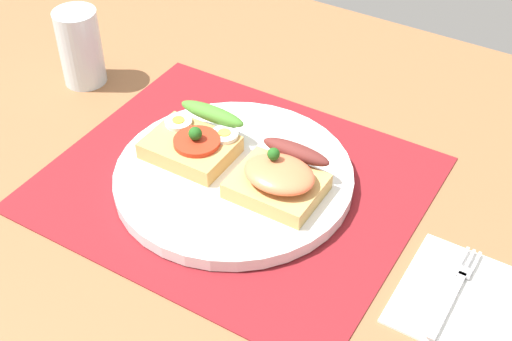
{
  "coord_description": "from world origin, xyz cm",
  "views": [
    {
      "loc": [
        33.65,
        -50.92,
        54.85
      ],
      "look_at": [
        3.0,
        0.0,
        3.36
      ],
      "focal_mm": 49.45,
      "sensor_mm": 36.0,
      "label": 1
    }
  ],
  "objects_px": {
    "plate": "(234,177)",
    "sandwich_egg_tomato": "(196,139)",
    "napkin": "(462,299)",
    "fork": "(455,289)",
    "sandwich_salmon": "(280,177)",
    "drinking_glass": "(80,47)"
  },
  "relations": [
    {
      "from": "drinking_glass",
      "to": "fork",
      "type": "bearing_deg",
      "value": -10.16
    },
    {
      "from": "sandwich_egg_tomato",
      "to": "napkin",
      "type": "relative_size",
      "value": 0.75
    },
    {
      "from": "sandwich_egg_tomato",
      "to": "fork",
      "type": "relative_size",
      "value": 0.78
    },
    {
      "from": "plate",
      "to": "fork",
      "type": "relative_size",
      "value": 2.14
    },
    {
      "from": "fork",
      "to": "drinking_glass",
      "type": "height_order",
      "value": "drinking_glass"
    },
    {
      "from": "fork",
      "to": "sandwich_salmon",
      "type": "bearing_deg",
      "value": 173.47
    },
    {
      "from": "plate",
      "to": "fork",
      "type": "height_order",
      "value": "plate"
    },
    {
      "from": "plate",
      "to": "fork",
      "type": "distance_m",
      "value": 0.28
    },
    {
      "from": "plate",
      "to": "sandwich_egg_tomato",
      "type": "relative_size",
      "value": 2.75
    },
    {
      "from": "plate",
      "to": "drinking_glass",
      "type": "height_order",
      "value": "drinking_glass"
    },
    {
      "from": "sandwich_egg_tomato",
      "to": "drinking_glass",
      "type": "height_order",
      "value": "drinking_glass"
    },
    {
      "from": "plate",
      "to": "fork",
      "type": "bearing_deg",
      "value": -5.35
    },
    {
      "from": "sandwich_salmon",
      "to": "drinking_glass",
      "type": "relative_size",
      "value": 0.93
    },
    {
      "from": "napkin",
      "to": "fork",
      "type": "xyz_separation_m",
      "value": [
        -0.01,
        0.0,
        0.0
      ]
    },
    {
      "from": "sandwich_egg_tomato",
      "to": "sandwich_salmon",
      "type": "xyz_separation_m",
      "value": [
        0.12,
        -0.01,
        0.0
      ]
    },
    {
      "from": "plate",
      "to": "drinking_glass",
      "type": "xyz_separation_m",
      "value": [
        -0.29,
        0.08,
        0.04
      ]
    },
    {
      "from": "sandwich_salmon",
      "to": "drinking_glass",
      "type": "xyz_separation_m",
      "value": [
        -0.35,
        0.08,
        0.01
      ]
    },
    {
      "from": "sandwich_egg_tomato",
      "to": "fork",
      "type": "distance_m",
      "value": 0.34
    },
    {
      "from": "sandwich_salmon",
      "to": "fork",
      "type": "distance_m",
      "value": 0.22
    },
    {
      "from": "napkin",
      "to": "plate",
      "type": "bearing_deg",
      "value": 174.0
    },
    {
      "from": "napkin",
      "to": "drinking_glass",
      "type": "height_order",
      "value": "drinking_glass"
    },
    {
      "from": "sandwich_egg_tomato",
      "to": "fork",
      "type": "xyz_separation_m",
      "value": [
        0.33,
        -0.04,
        -0.03
      ]
    }
  ]
}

